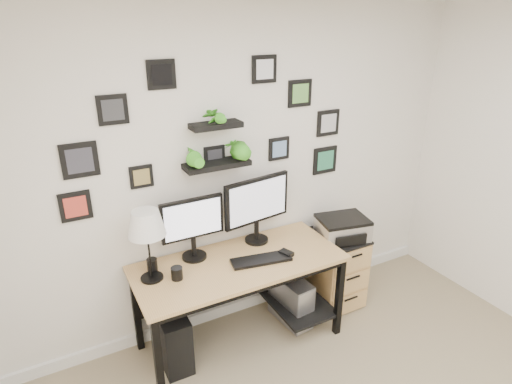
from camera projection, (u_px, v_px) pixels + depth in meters
room at (249, 302)px, 3.92m from camera, size 4.00×4.00×4.00m
desk at (242, 272)px, 3.34m from camera, size 1.60×0.70×0.75m
monitor_left at (193, 224)px, 3.19m from camera, size 0.48×0.19×0.50m
monitor_right at (257, 205)px, 3.41m from camera, size 0.60×0.22×0.56m
keyboard at (261, 260)px, 3.25m from camera, size 0.48×0.22×0.02m
mouse at (286, 253)px, 3.33m from camera, size 0.10×0.13×0.03m
table_lamp at (146, 225)px, 2.87m from camera, size 0.26×0.26×0.53m
mug at (177, 273)px, 3.01m from camera, size 0.08×0.08×0.09m
pen_cup at (152, 265)px, 3.11m from camera, size 0.08×0.08×0.10m
pc_tower_black at (172, 336)px, 3.25m from camera, size 0.21×0.46×0.45m
pc_tower_grey at (291, 300)px, 3.69m from camera, size 0.23×0.44×0.42m
file_cabinet at (334, 268)px, 3.92m from camera, size 0.43×0.53×0.67m
printer at (342, 228)px, 3.72m from camera, size 0.47×0.40×0.19m
wall_decor at (219, 138)px, 3.15m from camera, size 2.29×0.18×1.04m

